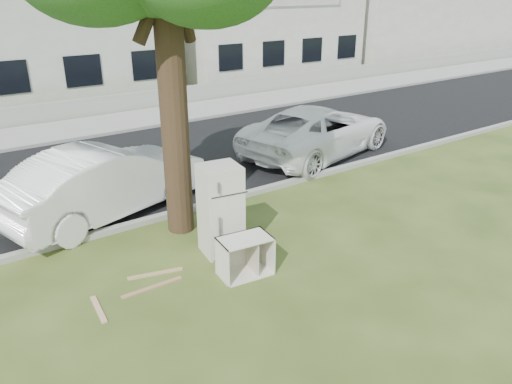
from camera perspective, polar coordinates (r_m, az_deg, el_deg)
ground at (r=9.41m, az=-1.29°, el=-7.61°), size 120.00×120.00×0.00m
road at (r=14.34m, az=-14.76°, el=2.59°), size 120.00×7.00×0.01m
kerb_near at (r=11.30m, az=-8.22°, el=-2.40°), size 120.00×0.18×0.12m
kerb_far at (r=17.58m, az=-18.97°, el=5.75°), size 120.00×0.18×0.12m
sidewalk at (r=18.93m, az=-20.28°, el=6.75°), size 120.00×2.80×0.01m
low_wall at (r=20.37m, az=-21.66°, el=8.60°), size 120.00×0.15×0.70m
townhouse_center at (r=24.71m, az=-25.87°, el=18.17°), size 11.22×8.16×7.44m
townhouse_right at (r=29.38m, az=-0.86°, el=20.06°), size 10.20×8.16×6.84m
filler_right at (r=39.32m, az=16.89°, el=19.48°), size 16.00×9.00×6.40m
fridge at (r=9.29m, az=-4.06°, el=-2.05°), size 0.81×0.76×1.74m
cabinet at (r=8.77m, az=-1.28°, el=-7.35°), size 0.97×0.66×0.71m
plank_a at (r=8.75m, az=-11.77°, el=-10.60°), size 1.09×0.09×0.02m
plank_b at (r=9.11m, az=-11.42°, el=-9.13°), size 0.97×0.34×0.02m
plank_c at (r=8.44m, az=-17.55°, el=-12.64°), size 0.16×0.78×0.02m
car_center at (r=11.37m, az=-16.73°, el=1.25°), size 4.98×2.92×1.55m
car_right at (r=15.02m, az=7.08°, el=6.99°), size 5.68×3.58×1.46m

